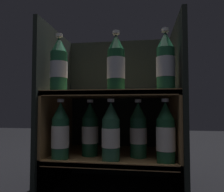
{
  "coord_description": "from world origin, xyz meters",
  "views": [
    {
      "loc": [
        0.15,
        -0.88,
        0.4
      ],
      "look_at": [
        0.0,
        0.15,
        0.45
      ],
      "focal_mm": 35.0,
      "sensor_mm": 36.0,
      "label": 1
    }
  ],
  "objects_px": {
    "bottle_lower_front_1": "(111,133)",
    "bottle_lower_back_0": "(90,130)",
    "bottle_upper_front_0": "(59,66)",
    "bottle_upper_front_2": "(166,63)",
    "bottle_lower_front_2": "(166,134)",
    "bottle_upper_front_1": "(116,64)",
    "bottle_lower_front_0": "(60,132)",
    "bottle_lower_back_1": "(138,131)"
  },
  "relations": [
    {
      "from": "bottle_upper_front_2",
      "to": "bottle_lower_front_1",
      "type": "height_order",
      "value": "bottle_upper_front_2"
    },
    {
      "from": "bottle_lower_back_0",
      "to": "bottle_lower_front_1",
      "type": "bearing_deg",
      "value": -37.19
    },
    {
      "from": "bottle_upper_front_1",
      "to": "bottle_upper_front_2",
      "type": "distance_m",
      "value": 0.21
    },
    {
      "from": "bottle_upper_front_2",
      "to": "bottle_lower_front_2",
      "type": "height_order",
      "value": "bottle_upper_front_2"
    },
    {
      "from": "bottle_lower_back_0",
      "to": "bottle_lower_front_0",
      "type": "bearing_deg",
      "value": -142.81
    },
    {
      "from": "bottle_lower_front_0",
      "to": "bottle_lower_back_0",
      "type": "height_order",
      "value": "same"
    },
    {
      "from": "bottle_lower_front_1",
      "to": "bottle_lower_back_0",
      "type": "relative_size",
      "value": 1.0
    },
    {
      "from": "bottle_upper_front_2",
      "to": "bottle_lower_front_0",
      "type": "bearing_deg",
      "value": 180.0
    },
    {
      "from": "bottle_upper_front_1",
      "to": "bottle_lower_back_0",
      "type": "bearing_deg",
      "value": 147.67
    },
    {
      "from": "bottle_upper_front_1",
      "to": "bottle_lower_front_1",
      "type": "bearing_deg",
      "value": -180.0
    },
    {
      "from": "bottle_upper_front_1",
      "to": "bottle_lower_back_1",
      "type": "relative_size",
      "value": 1.0
    },
    {
      "from": "bottle_lower_front_0",
      "to": "bottle_lower_front_1",
      "type": "relative_size",
      "value": 1.0
    },
    {
      "from": "bottle_lower_front_1",
      "to": "bottle_lower_back_1",
      "type": "distance_m",
      "value": 0.14
    },
    {
      "from": "bottle_lower_front_2",
      "to": "bottle_lower_back_0",
      "type": "distance_m",
      "value": 0.35
    },
    {
      "from": "bottle_upper_front_0",
      "to": "bottle_upper_front_1",
      "type": "height_order",
      "value": "same"
    },
    {
      "from": "bottle_upper_front_1",
      "to": "bottle_lower_front_1",
      "type": "relative_size",
      "value": 1.0
    },
    {
      "from": "bottle_upper_front_1",
      "to": "bottle_lower_back_1",
      "type": "bearing_deg",
      "value": 43.09
    },
    {
      "from": "bottle_lower_front_1",
      "to": "bottle_lower_back_1",
      "type": "height_order",
      "value": "same"
    },
    {
      "from": "bottle_lower_front_1",
      "to": "bottle_lower_back_0",
      "type": "height_order",
      "value": "same"
    },
    {
      "from": "bottle_lower_front_0",
      "to": "bottle_lower_front_1",
      "type": "xyz_separation_m",
      "value": [
        0.23,
        0.0,
        0.0
      ]
    },
    {
      "from": "bottle_upper_front_2",
      "to": "bottle_lower_front_1",
      "type": "bearing_deg",
      "value": 180.0
    },
    {
      "from": "bottle_lower_front_1",
      "to": "bottle_lower_front_2",
      "type": "relative_size",
      "value": 1.0
    },
    {
      "from": "bottle_upper_front_0",
      "to": "bottle_lower_back_1",
      "type": "height_order",
      "value": "bottle_upper_front_0"
    },
    {
      "from": "bottle_lower_front_0",
      "to": "bottle_upper_front_2",
      "type": "bearing_deg",
      "value": 0.0
    },
    {
      "from": "bottle_upper_front_2",
      "to": "bottle_lower_back_0",
      "type": "bearing_deg",
      "value": 166.03
    },
    {
      "from": "bottle_upper_front_0",
      "to": "bottle_upper_front_2",
      "type": "bearing_deg",
      "value": 0.0
    },
    {
      "from": "bottle_lower_front_0",
      "to": "bottle_lower_front_2",
      "type": "xyz_separation_m",
      "value": [
        0.46,
        0.0,
        -0.0
      ]
    },
    {
      "from": "bottle_upper_front_1",
      "to": "bottle_lower_back_0",
      "type": "xyz_separation_m",
      "value": [
        -0.14,
        0.09,
        -0.3
      ]
    },
    {
      "from": "bottle_lower_front_1",
      "to": "bottle_lower_front_2",
      "type": "height_order",
      "value": "same"
    },
    {
      "from": "bottle_upper_front_2",
      "to": "bottle_lower_front_1",
      "type": "distance_m",
      "value": 0.38
    },
    {
      "from": "bottle_upper_front_0",
      "to": "bottle_lower_front_1",
      "type": "relative_size",
      "value": 1.0
    },
    {
      "from": "bottle_upper_front_2",
      "to": "bottle_upper_front_1",
      "type": "bearing_deg",
      "value": 180.0
    },
    {
      "from": "bottle_upper_front_1",
      "to": "bottle_upper_front_0",
      "type": "bearing_deg",
      "value": -180.0
    },
    {
      "from": "bottle_lower_front_0",
      "to": "bottle_lower_back_0",
      "type": "distance_m",
      "value": 0.14
    },
    {
      "from": "bottle_upper_front_1",
      "to": "bottle_lower_front_0",
      "type": "bearing_deg",
      "value": -180.0
    },
    {
      "from": "bottle_lower_back_1",
      "to": "bottle_upper_front_0",
      "type": "bearing_deg",
      "value": -166.28
    },
    {
      "from": "bottle_lower_front_2",
      "to": "bottle_lower_back_1",
      "type": "relative_size",
      "value": 1.0
    },
    {
      "from": "bottle_lower_front_1",
      "to": "bottle_lower_front_2",
      "type": "distance_m",
      "value": 0.23
    },
    {
      "from": "bottle_lower_back_0",
      "to": "bottle_lower_back_1",
      "type": "bearing_deg",
      "value": 0.0
    },
    {
      "from": "bottle_lower_back_1",
      "to": "bottle_lower_front_2",
      "type": "bearing_deg",
      "value": -36.9
    },
    {
      "from": "bottle_upper_front_0",
      "to": "bottle_upper_front_1",
      "type": "bearing_deg",
      "value": 0.0
    },
    {
      "from": "bottle_upper_front_2",
      "to": "bottle_lower_back_0",
      "type": "xyz_separation_m",
      "value": [
        -0.35,
        0.09,
        -0.3
      ]
    }
  ]
}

